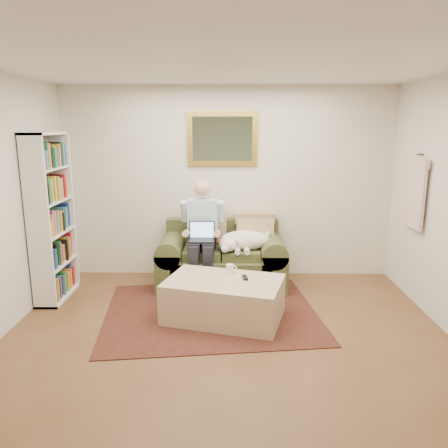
{
  "coord_description": "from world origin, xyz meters",
  "views": [
    {
      "loc": [
        0.03,
        -3.46,
        2.07
      ],
      "look_at": [
        -0.04,
        1.5,
        0.95
      ],
      "focal_mm": 35.0,
      "sensor_mm": 36.0,
      "label": 1
    }
  ],
  "objects_px": {
    "sleeping_dog": "(245,240)",
    "coffee_mug": "(230,269)",
    "laptop": "(202,235)",
    "ottoman": "(224,299)",
    "bookshelf": "(51,218)",
    "sofa": "(222,264)",
    "seated_man": "(202,237)"
  },
  "relations": [
    {
      "from": "sleeping_dog",
      "to": "coffee_mug",
      "type": "height_order",
      "value": "sleeping_dog"
    },
    {
      "from": "laptop",
      "to": "ottoman",
      "type": "distance_m",
      "value": 1.02
    },
    {
      "from": "bookshelf",
      "to": "sofa",
      "type": "bearing_deg",
      "value": 12.42
    },
    {
      "from": "laptop",
      "to": "coffee_mug",
      "type": "xyz_separation_m",
      "value": [
        0.35,
        -0.6,
        -0.23
      ]
    },
    {
      "from": "sleeping_dog",
      "to": "coffee_mug",
      "type": "bearing_deg",
      "value": -104.67
    },
    {
      "from": "seated_man",
      "to": "ottoman",
      "type": "bearing_deg",
      "value": -72.22
    },
    {
      "from": "laptop",
      "to": "sleeping_dog",
      "type": "xyz_separation_m",
      "value": [
        0.55,
        0.13,
        -0.1
      ]
    },
    {
      "from": "sofa",
      "to": "seated_man",
      "type": "height_order",
      "value": "seated_man"
    },
    {
      "from": "seated_man",
      "to": "bookshelf",
      "type": "xyz_separation_m",
      "value": [
        -1.78,
        -0.3,
        0.3
      ]
    },
    {
      "from": "laptop",
      "to": "bookshelf",
      "type": "relative_size",
      "value": 0.16
    },
    {
      "from": "sofa",
      "to": "seated_man",
      "type": "xyz_separation_m",
      "value": [
        -0.25,
        -0.15,
        0.41
      ]
    },
    {
      "from": "sleeping_dog",
      "to": "bookshelf",
      "type": "bearing_deg",
      "value": -171.12
    },
    {
      "from": "laptop",
      "to": "sleeping_dog",
      "type": "relative_size",
      "value": 0.47
    },
    {
      "from": "sleeping_dog",
      "to": "bookshelf",
      "type": "relative_size",
      "value": 0.34
    },
    {
      "from": "sofa",
      "to": "seated_man",
      "type": "distance_m",
      "value": 0.5
    },
    {
      "from": "coffee_mug",
      "to": "ottoman",
      "type": "bearing_deg",
      "value": -104.96
    },
    {
      "from": "ottoman",
      "to": "coffee_mug",
      "type": "relative_size",
      "value": 12.25
    },
    {
      "from": "sofa",
      "to": "coffee_mug",
      "type": "xyz_separation_m",
      "value": [
        0.1,
        -0.82,
        0.21
      ]
    },
    {
      "from": "bookshelf",
      "to": "sleeping_dog",
      "type": "bearing_deg",
      "value": 8.88
    },
    {
      "from": "sofa",
      "to": "ottoman",
      "type": "distance_m",
      "value": 1.06
    },
    {
      "from": "coffee_mug",
      "to": "sofa",
      "type": "bearing_deg",
      "value": 97.26
    },
    {
      "from": "sleeping_dog",
      "to": "seated_man",
      "type": "bearing_deg",
      "value": -172.87
    },
    {
      "from": "laptop",
      "to": "ottoman",
      "type": "height_order",
      "value": "laptop"
    },
    {
      "from": "seated_man",
      "to": "sofa",
      "type": "bearing_deg",
      "value": 31.45
    },
    {
      "from": "sofa",
      "to": "coffee_mug",
      "type": "height_order",
      "value": "sofa"
    },
    {
      "from": "coffee_mug",
      "to": "bookshelf",
      "type": "bearing_deg",
      "value": 170.11
    },
    {
      "from": "sofa",
      "to": "bookshelf",
      "type": "distance_m",
      "value": 2.2
    },
    {
      "from": "sofa",
      "to": "seated_man",
      "type": "relative_size",
      "value": 1.19
    },
    {
      "from": "ottoman",
      "to": "bookshelf",
      "type": "relative_size",
      "value": 0.61
    },
    {
      "from": "ottoman",
      "to": "sofa",
      "type": "bearing_deg",
      "value": 92.25
    },
    {
      "from": "sleeping_dog",
      "to": "coffee_mug",
      "type": "xyz_separation_m",
      "value": [
        -0.19,
        -0.74,
        -0.14
      ]
    },
    {
      "from": "laptop",
      "to": "coffee_mug",
      "type": "distance_m",
      "value": 0.74
    }
  ]
}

